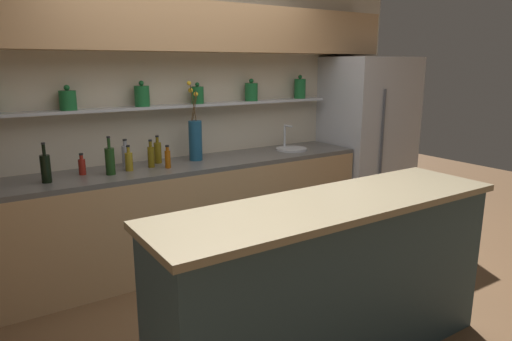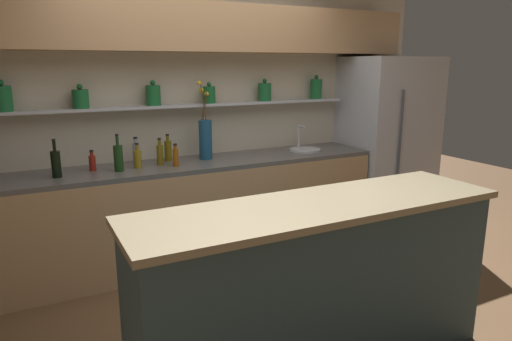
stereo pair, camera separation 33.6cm
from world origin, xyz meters
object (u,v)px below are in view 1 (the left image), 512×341
object	(u,v)px
flower_vase	(195,139)
bottle_oil_0	(129,161)
bottle_oil_1	(151,156)
bottle_sauce_5	(168,158)
bottle_sauce_7	(82,166)
bottle_spirit_3	(126,155)
bottle_wine_6	(46,168)
sink_fixture	(291,148)
bottle_wine_2	(110,161)
bottle_oil_4	(158,152)
refrigerator	(367,141)

from	to	relation	value
flower_vase	bottle_oil_0	world-z (taller)	flower_vase
bottle_oil_1	bottle_sauce_5	xyz separation A→B (m)	(0.11, -0.11, -0.01)
bottle_oil_0	bottle_sauce_7	xyz separation A→B (m)	(-0.35, 0.07, -0.01)
bottle_oil_1	bottle_sauce_7	distance (m)	0.56
bottle_oil_1	flower_vase	bearing A→B (deg)	7.48
bottle_spirit_3	bottle_sauce_7	distance (m)	0.40
flower_vase	bottle_sauce_5	distance (m)	0.40
bottle_oil_0	bottle_wine_6	world-z (taller)	bottle_wine_6
sink_fixture	bottle_oil_1	size ratio (longest dim) A/B	1.34
sink_fixture	bottle_wine_2	bearing A→B (deg)	-177.99
bottle_oil_4	flower_vase	bearing A→B (deg)	-11.11
refrigerator	bottle_sauce_7	bearing A→B (deg)	178.14
flower_vase	bottle_wine_2	distance (m)	0.83
bottle_oil_0	bottle_oil_4	bearing A→B (deg)	26.64
refrigerator	bottle_sauce_5	xyz separation A→B (m)	(-2.43, -0.05, 0.08)
bottle_spirit_3	bottle_sauce_5	bearing A→B (deg)	-42.61
bottle_oil_1	bottle_wine_2	xyz separation A→B (m)	(-0.37, -0.08, 0.02)
sink_fixture	bottle_sauce_5	size ratio (longest dim) A/B	1.62
bottle_oil_1	bottle_sauce_7	xyz separation A→B (m)	(-0.56, 0.04, -0.03)
bottle_oil_1	bottle_wine_6	xyz separation A→B (m)	(-0.84, -0.07, 0.02)
bottle_sauce_5	bottle_wine_2	bearing A→B (deg)	176.48
flower_vase	bottle_oil_0	bearing A→B (deg)	-172.13
bottle_wine_2	bottle_spirit_3	xyz separation A→B (m)	(0.20, 0.23, -0.02)
bottle_oil_1	bottle_oil_0	bearing A→B (deg)	-171.27
sink_fixture	bottle_wine_2	distance (m)	1.85
bottle_oil_0	sink_fixture	bearing A→B (deg)	0.59
flower_vase	bottle_oil_4	world-z (taller)	flower_vase
bottle_wine_2	bottle_sauce_5	world-z (taller)	bottle_wine_2
refrigerator	bottle_oil_0	bearing A→B (deg)	179.35
refrigerator	bottle_wine_6	size ratio (longest dim) A/B	6.15
bottle_wine_2	bottle_sauce_7	size ratio (longest dim) A/B	1.78
bottle_oil_1	refrigerator	bearing A→B (deg)	-1.40
bottle_oil_0	bottle_spirit_3	xyz separation A→B (m)	(0.03, 0.18, 0.02)
bottle_oil_0	bottle_oil_1	distance (m)	0.20
bottle_oil_4	bottle_sauce_5	distance (m)	0.23
bottle_oil_0	refrigerator	bearing A→B (deg)	-0.65
flower_vase	bottle_oil_0	xyz separation A→B (m)	(-0.65, -0.09, -0.12)
refrigerator	bottle_spirit_3	distance (m)	2.72
bottle_oil_1	bottle_sauce_5	size ratio (longest dim) A/B	1.21
flower_vase	bottle_sauce_7	world-z (taller)	flower_vase
bottle_spirit_3	bottle_wine_6	world-z (taller)	bottle_wine_6
flower_vase	bottle_wine_2	world-z (taller)	flower_vase
bottle_oil_4	bottle_wine_6	xyz separation A→B (m)	(-0.94, -0.20, 0.01)
bottle_wine_2	bottle_wine_6	size ratio (longest dim) A/B	1.02
sink_fixture	bottle_oil_0	world-z (taller)	sink_fixture
bottle_sauce_5	bottle_spirit_3	bearing A→B (deg)	137.39
sink_fixture	bottle_wine_2	xyz separation A→B (m)	(-1.85, -0.06, 0.09)
flower_vase	sink_fixture	size ratio (longest dim) A/B	2.25
bottle_oil_0	bottle_wine_2	distance (m)	0.17
flower_vase	bottle_oil_1	size ratio (longest dim) A/B	3.01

